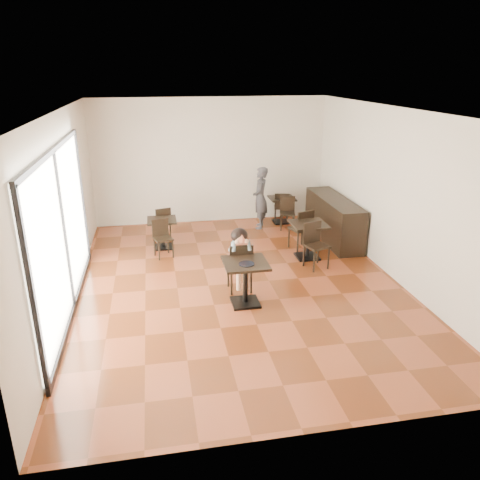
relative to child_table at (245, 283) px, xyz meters
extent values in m
cube|color=brown|center=(0.04, 0.83, -0.39)|extent=(6.00, 8.00, 0.01)
cube|color=white|center=(0.04, 0.83, 2.81)|extent=(6.00, 8.00, 0.01)
cube|color=beige|center=(0.04, 4.83, 1.21)|extent=(6.00, 0.01, 3.20)
cube|color=beige|center=(0.04, -3.17, 1.21)|extent=(6.00, 0.01, 3.20)
cube|color=beige|center=(-2.96, 0.83, 1.21)|extent=(0.01, 8.00, 3.20)
cube|color=beige|center=(3.04, 0.83, 1.21)|extent=(0.01, 8.00, 3.20)
cube|color=white|center=(-2.93, 0.33, 1.01)|extent=(0.04, 4.50, 2.60)
cylinder|color=black|center=(0.00, -0.10, 0.40)|extent=(0.27, 0.27, 0.02)
imported|color=#3D3C42|center=(1.18, 4.01, 0.39)|extent=(0.50, 0.64, 1.57)
cube|color=black|center=(2.69, 2.83, 0.11)|extent=(0.60, 2.40, 1.00)
camera|label=1|loc=(-1.43, -7.12, 3.46)|focal=35.00mm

